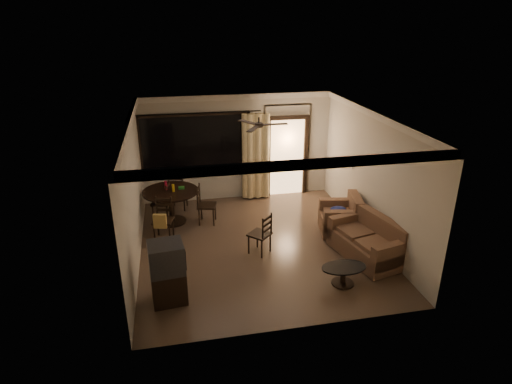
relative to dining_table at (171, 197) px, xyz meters
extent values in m
plane|color=#7F6651|center=(1.81, -1.51, -0.64)|extent=(5.50, 5.50, 0.00)
plane|color=beige|center=(1.81, 1.24, 0.76)|extent=(5.00, 0.00, 5.00)
plane|color=beige|center=(1.81, -4.26, 0.76)|extent=(5.00, 0.00, 5.00)
plane|color=beige|center=(-0.69, -1.51, 0.76)|extent=(0.00, 5.50, 5.50)
plane|color=beige|center=(4.31, -1.51, 0.76)|extent=(0.00, 5.50, 5.50)
plane|color=white|center=(1.81, -1.51, 2.16)|extent=(5.50, 5.50, 0.00)
cube|color=black|center=(0.71, 1.21, 0.93)|extent=(2.70, 0.04, 1.45)
cylinder|color=black|center=(0.81, 1.12, 1.74)|extent=(3.20, 0.03, 0.03)
cube|color=#FFC684|center=(3.16, 1.20, 0.41)|extent=(0.91, 0.03, 2.08)
cube|color=white|center=(4.29, -0.46, 0.66)|extent=(0.02, 0.18, 0.12)
cylinder|color=black|center=(1.81, -1.51, 2.10)|extent=(0.03, 0.03, 0.12)
cylinder|color=black|center=(1.81, -1.51, 2.01)|extent=(0.16, 0.16, 0.08)
cylinder|color=black|center=(0.00, 0.00, 0.15)|extent=(1.31, 1.31, 0.04)
cylinder|color=black|center=(0.00, 0.00, -0.24)|extent=(0.13, 0.13, 0.76)
cylinder|color=black|center=(0.00, 0.00, -0.63)|extent=(0.65, 0.65, 0.03)
cylinder|color=maroon|center=(-0.09, 0.08, 0.28)|extent=(0.06, 0.06, 0.22)
cylinder|color=gold|center=(0.07, -0.07, 0.26)|extent=(0.06, 0.06, 0.18)
cube|color=#237322|center=(0.26, 0.07, 0.20)|extent=(0.14, 0.10, 0.05)
cube|color=black|center=(-0.24, 0.20, -0.19)|extent=(0.51, 0.51, 0.04)
cube|color=black|center=(0.82, -0.20, -0.19)|extent=(0.51, 0.51, 0.04)
cube|color=black|center=(-0.20, -0.83, -0.19)|extent=(0.51, 0.51, 0.04)
cube|color=#B18C4C|center=(-0.25, -1.05, -0.09)|extent=(0.29, 0.14, 0.32)
cube|color=black|center=(0.19, 0.78, -0.19)|extent=(0.51, 0.51, 0.04)
cube|color=black|center=(-0.11, -3.12, -0.35)|extent=(0.63, 0.58, 0.59)
cube|color=black|center=(-0.11, -3.12, 0.21)|extent=(0.63, 0.58, 0.53)
cube|color=black|center=(0.18, -3.09, 0.21)|extent=(0.06, 0.42, 0.36)
cube|color=#4D2B23|center=(3.86, -2.45, -0.42)|extent=(1.19, 1.75, 0.40)
cube|color=#4D2B23|center=(4.17, -2.38, -0.09)|extent=(0.56, 1.60, 0.65)
cube|color=#4D2B23|center=(4.02, -3.14, -0.22)|extent=(0.87, 0.37, 0.50)
cube|color=#4D2B23|center=(3.69, -1.76, -0.22)|extent=(0.87, 0.37, 0.50)
cube|color=#4D2B23|center=(3.81, -2.47, -0.19)|extent=(0.90, 1.50, 0.12)
cube|color=#4D2B23|center=(3.75, -1.28, -0.42)|extent=(1.01, 1.01, 0.40)
cube|color=#4D2B23|center=(4.07, -1.34, -0.09)|extent=(0.37, 0.88, 0.66)
cube|color=#4D2B23|center=(3.68, -1.61, -0.22)|extent=(0.88, 0.35, 0.51)
cube|color=#4D2B23|center=(3.81, -0.95, -0.22)|extent=(0.88, 0.35, 0.51)
cube|color=#4D2B23|center=(3.70, -1.27, -0.19)|extent=(0.72, 0.76, 0.12)
ellipsoid|color=navy|center=(3.70, -1.27, -0.08)|extent=(0.36, 0.30, 0.11)
ellipsoid|color=black|center=(3.04, -3.26, -0.29)|extent=(0.84, 0.50, 0.03)
cylinder|color=black|center=(3.04, -3.26, -0.46)|extent=(0.09, 0.09, 0.34)
cylinder|color=black|center=(3.04, -3.26, -0.63)|extent=(0.41, 0.41, 0.03)
cube|color=black|center=(1.76, -1.83, -0.21)|extent=(0.57, 0.57, 0.04)
camera|label=1|loc=(0.13, -9.50, 3.95)|focal=30.00mm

